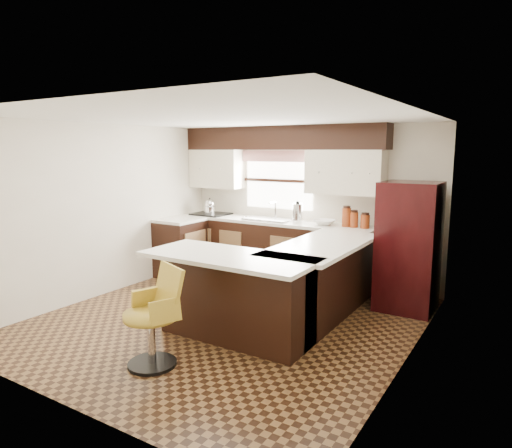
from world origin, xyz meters
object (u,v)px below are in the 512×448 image
Objects in this scene: bar_chair at (151,318)px; peninsula_return at (236,298)px; refrigerator at (408,247)px; peninsula_long at (317,283)px.

peninsula_return is at bearing 95.20° from bar_chair.
peninsula_return is 1.00× the size of refrigerator.
peninsula_long is 2.12m from bar_chair.
peninsula_long is at bearing 61.70° from peninsula_return.
refrigerator is (1.35, 1.92, 0.37)m from peninsula_return.
peninsula_long is at bearing -131.24° from refrigerator.
refrigerator is 3.35m from bar_chair.
peninsula_long is 1.31m from refrigerator.
peninsula_return is at bearing -118.30° from peninsula_long.
peninsula_return is 1.73× the size of bar_chair.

